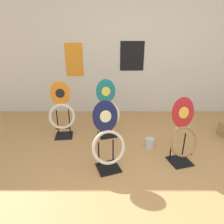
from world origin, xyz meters
TOP-DOWN VIEW (x-y plane):
  - ground_plane at (0.00, 0.00)m, footprint 14.00×14.00m
  - wall_back at (-0.00, 2.51)m, footprint 8.00×0.07m
  - toilet_seat_display_teal_sax at (-0.52, 1.42)m, footprint 0.45×0.35m
  - toilet_seat_display_navy_moon at (-0.49, 0.55)m, footprint 0.47×0.38m
  - toilet_seat_display_crimson_swirl at (0.47, 0.69)m, footprint 0.43×0.35m
  - toilet_seat_display_orange_sun at (-1.25, 1.38)m, footprint 0.43×0.31m
  - paint_can at (0.13, 1.04)m, footprint 0.14×0.14m

SIDE VIEW (x-z plane):
  - ground_plane at x=0.00m, z-range 0.00..0.00m
  - paint_can at x=0.13m, z-range 0.00..0.15m
  - toilet_seat_display_navy_moon at x=-0.49m, z-range -0.05..0.83m
  - toilet_seat_display_crimson_swirl at x=0.47m, z-range -0.02..0.86m
  - toilet_seat_display_orange_sun at x=-1.25m, z-range -0.04..0.89m
  - toilet_seat_display_teal_sax at x=-0.52m, z-range -0.03..0.92m
  - wall_back at x=0.00m, z-range 0.00..2.60m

